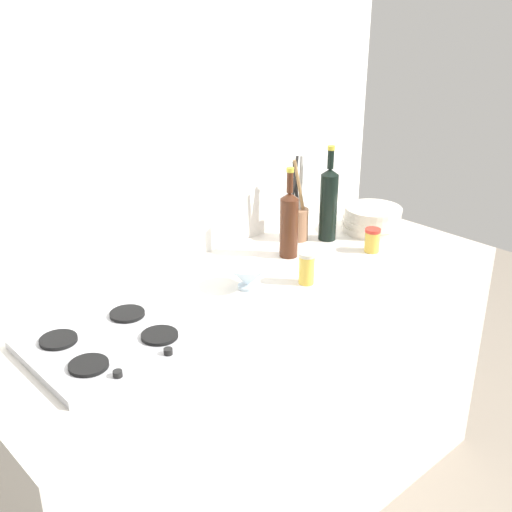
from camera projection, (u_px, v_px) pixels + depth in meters
The scene contains 11 objects.
ground_plane at pixel (256, 501), 2.39m from camera, with size 6.00×6.00×0.00m, color gray.
counter_block at pixel (256, 404), 2.21m from camera, with size 1.80×0.70×0.90m, color silver.
backsplash_panel at pixel (180, 147), 2.13m from camera, with size 1.90×0.06×2.60m, color white.
stovetop_hob at pixel (110, 343), 1.71m from camera, with size 0.43×0.37×0.04m.
plate_stack at pixel (372, 219), 2.49m from camera, with size 0.23×0.23×0.10m.
wine_bottle_leftmost at pixel (289, 223), 2.23m from camera, with size 0.07×0.07×0.33m.
wine_bottle_mid_left at pixel (329, 203), 2.37m from camera, with size 0.07×0.07×0.37m.
mixing_bowl at pixel (248, 276), 2.02m from camera, with size 0.14×0.14×0.08m.
utensil_crock at pixel (298, 219), 2.40m from camera, with size 0.08×0.08×0.33m.
condiment_jar_front at pixel (307, 268), 2.05m from camera, with size 0.05×0.05×0.11m.
condiment_jar_rear at pixel (372, 240), 2.30m from camera, with size 0.06×0.06×0.09m.
Camera 1 is at (-1.22, -1.34, 1.81)m, focal length 44.05 mm.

